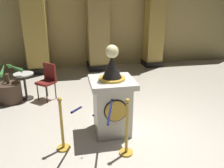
% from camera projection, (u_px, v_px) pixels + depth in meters
% --- Properties ---
extents(ground_plane, '(12.74, 12.74, 0.00)m').
position_uv_depth(ground_plane, '(134.00, 135.00, 4.42)').
color(ground_plane, beige).
extents(back_wall, '(12.74, 0.16, 4.02)m').
position_uv_depth(back_wall, '(96.00, 14.00, 8.72)').
color(back_wall, tan).
rests_on(back_wall, ground_plane).
extents(pedestal_clock, '(0.83, 0.83, 1.76)m').
position_uv_depth(pedestal_clock, '(112.00, 100.00, 4.33)').
color(pedestal_clock, beige).
rests_on(pedestal_clock, ground_plane).
extents(stanchion_near, '(0.24, 0.24, 1.00)m').
position_uv_depth(stanchion_near, '(62.00, 132.00, 3.90)').
color(stanchion_near, gold).
rests_on(stanchion_near, ground_plane).
extents(stanchion_far, '(0.24, 0.24, 1.03)m').
position_uv_depth(stanchion_far, '(127.00, 135.00, 3.78)').
color(stanchion_far, gold).
rests_on(stanchion_far, ground_plane).
extents(velvet_rope, '(0.74, 0.72, 0.22)m').
position_uv_depth(velvet_rope, '(93.00, 111.00, 3.69)').
color(velvet_rope, '#141947').
extents(column_left, '(0.92, 0.92, 3.86)m').
position_uv_depth(column_left, '(35.00, 19.00, 7.82)').
color(column_left, black).
rests_on(column_left, ground_plane).
extents(column_right, '(0.76, 0.76, 3.86)m').
position_uv_depth(column_right, '(155.00, 17.00, 8.63)').
color(column_right, black).
rests_on(column_right, ground_plane).
extents(column_centre_rear, '(0.91, 0.91, 3.86)m').
position_uv_depth(column_centre_rear, '(98.00, 18.00, 8.23)').
color(column_centre_rear, black).
rests_on(column_centre_rear, ground_plane).
extents(potted_palm_left, '(0.85, 0.85, 1.09)m').
position_uv_depth(potted_palm_left, '(10.00, 91.00, 5.80)').
color(potted_palm_left, '#4C3828').
rests_on(potted_palm_left, ground_plane).
extents(cafe_table, '(0.50, 0.50, 0.72)m').
position_uv_depth(cafe_table, '(25.00, 83.00, 5.93)').
color(cafe_table, '#332D28').
rests_on(cafe_table, ground_plane).
extents(cafe_chair_red, '(0.56, 0.56, 0.96)m').
position_uv_depth(cafe_chair_red, '(48.00, 78.00, 5.91)').
color(cafe_chair_red, black).
rests_on(cafe_chair_red, ground_plane).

